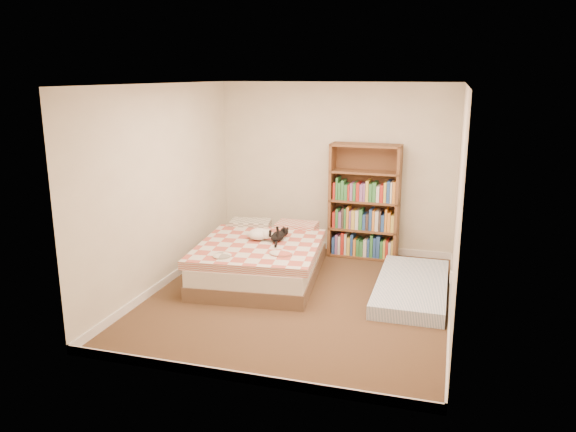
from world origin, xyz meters
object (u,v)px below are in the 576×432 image
(black_cat, at_px, (279,235))
(floor_mattress, at_px, (412,287))
(bed, at_px, (262,258))
(bookshelf, at_px, (364,217))
(white_dog, at_px, (259,234))

(black_cat, bearing_deg, floor_mattress, 4.51)
(floor_mattress, xyz_separation_m, black_cat, (-1.75, 0.15, 0.47))
(bed, height_order, bookshelf, bookshelf)
(bed, relative_size, white_dog, 5.64)
(bed, bearing_deg, black_cat, 12.62)
(bookshelf, distance_m, white_dog, 1.70)
(white_dog, bearing_deg, black_cat, -11.33)
(bookshelf, bearing_deg, black_cat, -127.71)
(floor_mattress, bearing_deg, bookshelf, 121.79)
(floor_mattress, relative_size, white_dog, 4.69)
(bed, distance_m, bookshelf, 1.71)
(bed, relative_size, floor_mattress, 1.20)
(floor_mattress, distance_m, black_cat, 1.81)
(bookshelf, xyz_separation_m, white_dog, (-1.19, -1.21, -0.02))
(bed, xyz_separation_m, bookshelf, (1.15, 1.22, 0.34))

